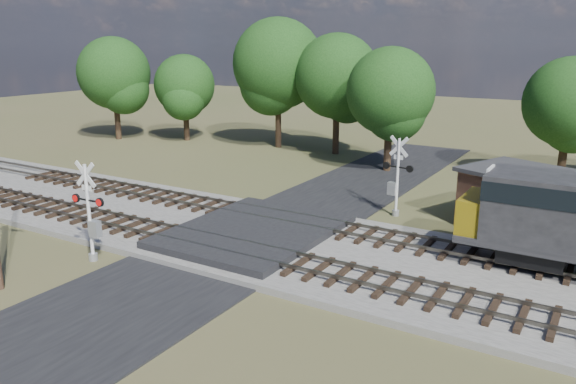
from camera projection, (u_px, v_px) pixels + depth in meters
The scene contains 10 objects.
ground at pixel (248, 242), 27.66m from camera, with size 160.00×160.00×0.00m, color #49502B.
ballast_bed at pixel (455, 279), 23.05m from camera, with size 140.00×10.00×0.30m, color gray.
road at pixel (248, 241), 27.65m from camera, with size 7.00×60.00×0.08m, color black.
crossing_panel at pixel (254, 233), 27.99m from camera, with size 7.00×9.00×0.62m, color #262628.
track_near at pixel (281, 260), 24.34m from camera, with size 140.00×2.60×0.33m.
track_far at pixel (333, 228), 28.48m from camera, with size 140.00×2.60×0.33m.
crossing_signal_near at pixel (91, 221), 24.83m from camera, with size 1.85×0.40×4.58m.
crossing_signal_far at pixel (396, 183), 31.44m from camera, with size 1.84×0.44×4.57m.
equipment_shed at pixel (515, 198), 29.44m from camera, with size 6.13×6.13×3.20m.
treeline at pixel (467, 85), 40.95m from camera, with size 76.66×12.18×11.73m.
Camera 1 is at (15.12, -21.32, 9.58)m, focal length 35.00 mm.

